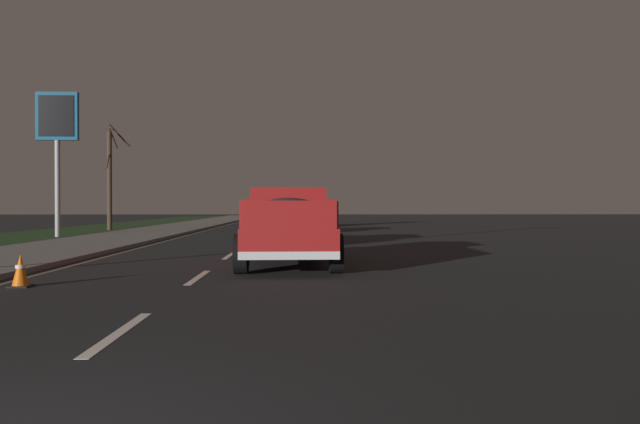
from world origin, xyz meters
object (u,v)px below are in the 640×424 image
at_px(sedan_black, 299,218).
at_px(traffic_cone_near, 20,271).
at_px(sedan_blue, 297,223).
at_px(bare_tree_far, 110,177).
at_px(pickup_truck, 288,224).
at_px(gas_price_sign, 57,128).
at_px(sedan_tan, 298,215).

xyz_separation_m(sedan_black, traffic_cone_near, (-22.49, 4.87, -0.50)).
relative_size(sedan_black, traffic_cone_near, 7.65).
xyz_separation_m(sedan_blue, bare_tree_far, (12.98, 11.11, 2.32)).
relative_size(pickup_truck, bare_tree_far, 0.87).
distance_m(sedan_black, gas_price_sign, 12.89).
height_order(pickup_truck, gas_price_sign, gas_price_sign).
distance_m(sedan_tan, sedan_black, 8.03).
relative_size(sedan_tan, sedan_blue, 1.00).
height_order(sedan_tan, sedan_blue, same).
bearing_deg(sedan_blue, sedan_black, -0.43).
relative_size(sedan_tan, sedan_black, 0.99).
height_order(sedan_blue, traffic_cone_near, sedan_blue).
height_order(sedan_tan, sedan_black, same).
xyz_separation_m(sedan_tan, bare_tree_far, (-5.11, 11.03, 2.32)).
relative_size(bare_tree_far, traffic_cone_near, 10.85).
bearing_deg(bare_tree_far, traffic_cone_near, -166.05).
bearing_deg(sedan_tan, traffic_cone_near, 171.21).
bearing_deg(sedan_tan, sedan_blue, -179.77).
distance_m(sedan_blue, traffic_cone_near, 13.34).
bearing_deg(sedan_tan, gas_price_sign, 140.14).
xyz_separation_m(gas_price_sign, bare_tree_far, (8.00, 0.09, -1.87)).
relative_size(sedan_tan, bare_tree_far, 0.70).
bearing_deg(traffic_cone_near, bare_tree_far, 13.95).
distance_m(sedan_black, bare_tree_far, 11.79).
bearing_deg(traffic_cone_near, pickup_truck, -50.34).
xyz_separation_m(sedan_blue, gas_price_sign, (4.99, 11.01, 4.19)).
bearing_deg(sedan_black, pickup_truck, 179.28).
relative_size(sedan_blue, bare_tree_far, 0.70).
xyz_separation_m(sedan_black, bare_tree_far, (2.93, 11.18, 2.32)).
bearing_deg(gas_price_sign, bare_tree_far, 0.68).
xyz_separation_m(sedan_tan, sedan_black, (-8.03, -0.15, 0.00)).
xyz_separation_m(pickup_truck, sedan_tan, (26.69, -0.09, -0.20)).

